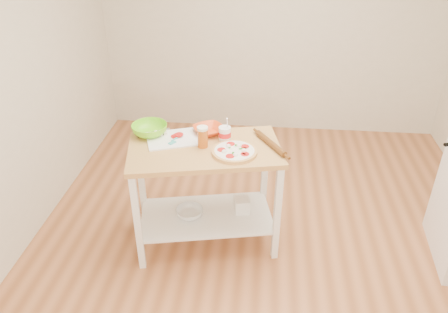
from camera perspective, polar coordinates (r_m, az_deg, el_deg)
room_shell at (r=3.03m, az=6.81°, el=7.73°), size 4.04×4.54×2.74m
prep_island at (r=3.42m, az=-2.45°, el=-2.53°), size 1.25×0.85×0.90m
pizza at (r=3.21m, az=1.36°, el=0.67°), size 0.34×0.34×0.05m
cutting_board at (r=3.43m, az=-6.71°, el=2.37°), size 0.48×0.42×0.04m
spatula at (r=3.38m, az=-6.49°, el=2.12°), size 0.08×0.15×0.01m
knife at (r=3.50m, az=-9.74°, el=2.97°), size 0.23×0.18×0.01m
orange_bowl at (r=3.48m, az=-1.99°, el=3.48°), size 0.33×0.33×0.06m
green_bowl at (r=3.51m, az=-9.69°, el=3.48°), size 0.37×0.37×0.09m
beer_pint at (r=3.27m, az=-2.80°, el=2.59°), size 0.08×0.08×0.16m
yogurt_tub at (r=3.36m, az=0.10°, el=2.97°), size 0.10×0.10×0.20m
rolling_pin at (r=3.32m, az=6.13°, el=1.71°), size 0.24×0.35×0.04m
shelf_glass_bowl at (r=3.62m, az=-4.52°, el=-7.32°), size 0.31×0.31×0.07m
shelf_bin at (r=3.65m, az=2.36°, el=-6.36°), size 0.15×0.15×0.12m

